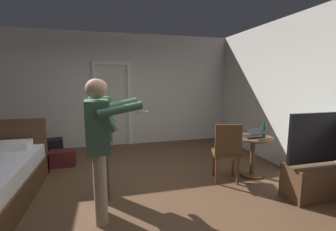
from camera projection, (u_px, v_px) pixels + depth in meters
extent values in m
plane|color=brown|center=(123.00, 196.00, 3.40)|extent=(6.73, 6.73, 0.00)
cube|color=beige|center=(114.00, 90.00, 5.95)|extent=(6.36, 0.12, 2.83)
cube|color=beige|center=(306.00, 96.00, 3.98)|extent=(0.12, 5.89, 2.83)
cube|color=white|center=(95.00, 106.00, 5.82)|extent=(0.08, 0.08, 2.05)
cube|color=white|center=(130.00, 105.00, 6.03)|extent=(0.08, 0.08, 2.05)
cube|color=white|center=(111.00, 63.00, 5.76)|extent=(0.93, 0.08, 0.08)
cube|color=white|center=(13.00, 145.00, 3.78)|extent=(0.50, 0.34, 0.12)
cube|color=#4C331E|center=(320.00, 180.00, 3.38)|extent=(1.05, 0.40, 0.48)
cube|color=black|center=(325.00, 137.00, 3.26)|extent=(1.22, 0.05, 0.71)
cube|color=teal|center=(324.00, 137.00, 3.29)|extent=(1.16, 0.01, 0.65)
cylinder|color=brown|center=(252.00, 157.00, 4.11)|extent=(0.08, 0.08, 0.67)
cylinder|color=brown|center=(251.00, 174.00, 4.16)|extent=(0.39, 0.39, 0.03)
cylinder|color=brown|center=(253.00, 138.00, 4.05)|extent=(0.66, 0.66, 0.03)
cube|color=black|center=(252.00, 136.00, 4.04)|extent=(0.33, 0.23, 0.02)
cube|color=black|center=(257.00, 132.00, 3.91)|extent=(0.33, 0.20, 0.08)
cube|color=navy|center=(257.00, 131.00, 3.92)|extent=(0.29, 0.17, 0.06)
cylinder|color=#1A4821|center=(264.00, 131.00, 4.00)|extent=(0.06, 0.06, 0.21)
cylinder|color=#1A4821|center=(264.00, 124.00, 3.97)|extent=(0.03, 0.03, 0.05)
cylinder|color=brown|center=(233.00, 164.00, 4.09)|extent=(0.04, 0.04, 0.45)
cylinder|color=brown|center=(214.00, 163.00, 4.11)|extent=(0.04, 0.04, 0.45)
cylinder|color=brown|center=(238.00, 171.00, 3.76)|extent=(0.04, 0.04, 0.45)
cylinder|color=brown|center=(217.00, 171.00, 3.77)|extent=(0.04, 0.04, 0.45)
cube|color=brown|center=(226.00, 153.00, 3.90)|extent=(0.53, 0.53, 0.04)
cube|color=brown|center=(228.00, 140.00, 3.69)|extent=(0.41, 0.17, 0.50)
cylinder|color=tan|center=(100.00, 182.00, 2.90)|extent=(0.15, 0.15, 0.85)
cylinder|color=tan|center=(100.00, 190.00, 2.70)|extent=(0.15, 0.15, 0.85)
cube|color=#3F664C|center=(97.00, 126.00, 2.69)|extent=(0.28, 0.40, 0.60)
sphere|color=tan|center=(96.00, 89.00, 2.62)|extent=(0.23, 0.23, 0.23)
cylinder|color=#3F664C|center=(104.00, 114.00, 2.90)|extent=(0.34, 0.11, 0.49)
cylinder|color=#3F664C|center=(120.00, 110.00, 2.52)|extent=(0.50, 0.11, 0.17)
cube|color=white|center=(143.00, 113.00, 2.58)|extent=(0.12, 0.04, 0.04)
cylinder|color=#333338|center=(101.00, 166.00, 3.43)|extent=(0.15, 0.15, 0.85)
cylinder|color=#333338|center=(103.00, 172.00, 3.23)|extent=(0.15, 0.15, 0.85)
cube|color=#3F664C|center=(100.00, 119.00, 3.22)|extent=(0.31, 0.43, 0.60)
sphere|color=tan|center=(99.00, 88.00, 3.16)|extent=(0.23, 0.23, 0.23)
cylinder|color=#3F664C|center=(104.00, 109.00, 3.44)|extent=(0.34, 0.13, 0.49)
cylinder|color=#3F664C|center=(119.00, 104.00, 3.08)|extent=(0.48, 0.15, 0.17)
cube|color=white|center=(137.00, 107.00, 3.15)|extent=(0.12, 0.05, 0.04)
cube|color=#4C1919|center=(62.00, 158.00, 4.60)|extent=(0.49, 0.33, 0.31)
cube|color=black|center=(51.00, 149.00, 4.97)|extent=(0.52, 0.40, 0.43)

